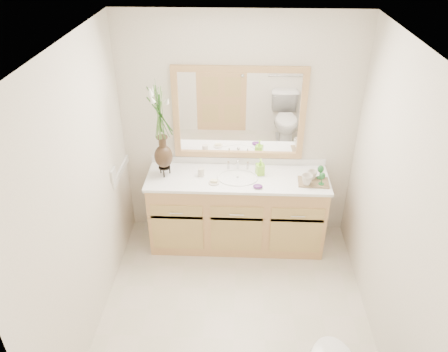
{
  "coord_description": "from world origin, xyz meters",
  "views": [
    {
      "loc": [
        0.02,
        -2.74,
        3.14
      ],
      "look_at": [
        -0.12,
        0.65,
        1.06
      ],
      "focal_mm": 35.0,
      "sensor_mm": 36.0,
      "label": 1
    }
  ],
  "objects_px": {
    "flower_vase": "(161,120)",
    "soap_bottle": "(260,168)",
    "tray": "(313,182)",
    "tumbler": "(201,172)"
  },
  "relations": [
    {
      "from": "flower_vase",
      "to": "tray",
      "type": "distance_m",
      "value": 1.61
    },
    {
      "from": "soap_bottle",
      "to": "tray",
      "type": "distance_m",
      "value": 0.55
    },
    {
      "from": "flower_vase",
      "to": "tumbler",
      "type": "distance_m",
      "value": 0.67
    },
    {
      "from": "flower_vase",
      "to": "tumbler",
      "type": "height_order",
      "value": "flower_vase"
    },
    {
      "from": "tray",
      "to": "soap_bottle",
      "type": "bearing_deg",
      "value": 168.07
    },
    {
      "from": "flower_vase",
      "to": "soap_bottle",
      "type": "xyz_separation_m",
      "value": [
        0.97,
        0.05,
        -0.52
      ]
    },
    {
      "from": "tumbler",
      "to": "soap_bottle",
      "type": "height_order",
      "value": "soap_bottle"
    },
    {
      "from": "flower_vase",
      "to": "soap_bottle",
      "type": "distance_m",
      "value": 1.1
    },
    {
      "from": "tumbler",
      "to": "tray",
      "type": "relative_size",
      "value": 0.28
    },
    {
      "from": "flower_vase",
      "to": "soap_bottle",
      "type": "height_order",
      "value": "flower_vase"
    }
  ]
}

